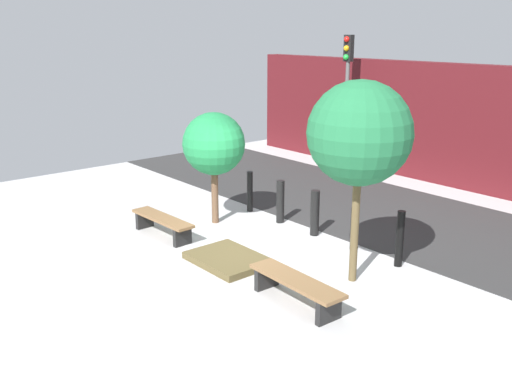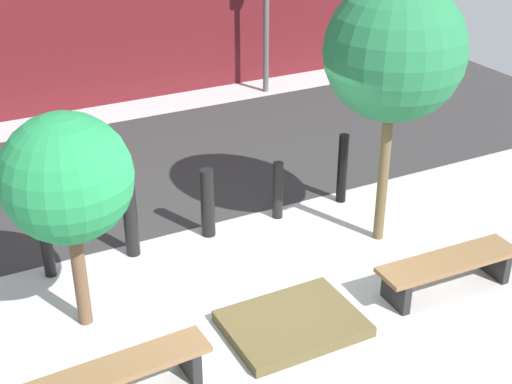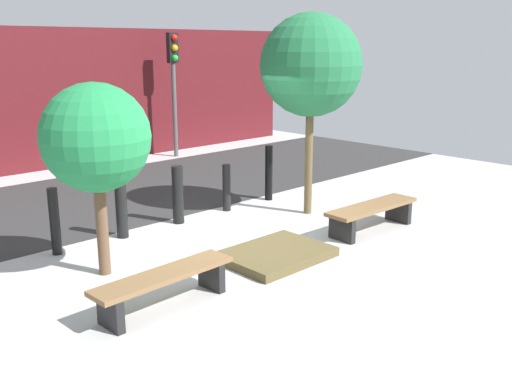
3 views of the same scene
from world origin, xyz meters
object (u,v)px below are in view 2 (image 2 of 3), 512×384
bench_right (448,267)px  planter_bed (293,323)px  bench_left (121,374)px  tree_behind_left_bench (67,179)px  tree_behind_right_bench (395,52)px  bollard_far_left (46,241)px  bollard_left (131,221)px  bollard_far_right (342,169)px  bollard_center (208,203)px  bollard_right (278,190)px

bench_right → planter_bed: bench_right is taller
bench_left → tree_behind_left_bench: bearing=87.8°
bench_left → planter_bed: 2.09m
bench_left → tree_behind_right_bench: 4.94m
tree_behind_left_bench → bollard_far_left: 1.77m
bollard_left → bollard_far_right: 3.30m
bollard_left → planter_bed: bearing=-65.0°
bench_right → tree_behind_right_bench: (0.00, 1.40, 2.32)m
bollard_far_left → bollard_left: same height
tree_behind_left_bench → bollard_far_right: tree_behind_left_bench is taller
planter_bed → bollard_center: bearing=90.0°
bench_right → tree_behind_left_bench: bearing=163.4°
bench_left → bollard_center: bollard_center is taller
bollard_center → tree_behind_right_bench: bearing=-29.2°
bollard_left → bollard_center: bollard_center is taller
bollard_far_right → bollard_center: bearing=180.0°
tree_behind_right_bench → bench_left: bearing=-161.2°
bench_right → planter_bed: 2.09m
tree_behind_left_bench → bollard_left: size_ratio=2.55×
tree_behind_right_bench → bollard_far_right: (0.14, 1.15, -2.10)m
tree_behind_left_bench → bollard_left: tree_behind_left_bench is taller
bollard_center → bollard_right: bollard_center is taller
bollard_far_left → tree_behind_left_bench: bearing=-83.1°
bench_right → tree_behind_right_bench: bearing=92.2°
bench_right → bollard_left: size_ratio=1.88×
bench_left → bench_right: bearing=-2.2°
planter_bed → tree_behind_left_bench: 2.97m
bench_left → planter_bed: size_ratio=1.21×
bollard_center → bollard_far_right: 2.20m
planter_bed → bollard_center: 2.39m
tree_behind_right_bench → bollard_right: size_ratio=4.06×
bench_left → tree_behind_left_bench: (0.00, 1.40, 1.52)m
bollard_far_left → bollard_center: (2.20, 0.00, 0.00)m
bench_left → tree_behind_right_bench: (4.12, 1.40, 2.33)m
bench_left → planter_bed: (2.06, 0.20, -0.25)m
bollard_far_right → bollard_far_left: bearing=180.0°
tree_behind_left_bench → tree_behind_right_bench: tree_behind_right_bench is taller
bench_right → bollard_right: 2.73m
tree_behind_left_bench → bollard_left: (0.96, 1.15, -1.34)m
bollard_right → tree_behind_right_bench: bearing=-50.1°
bench_right → bollard_left: (-3.16, 2.55, 0.18)m
tree_behind_left_bench → bollard_right: (3.16, 1.15, -1.40)m
bollard_far_left → bollard_far_right: 4.40m
tree_behind_right_bench → bollard_far_left: tree_behind_right_bench is taller
bench_right → tree_behind_right_bench: 2.71m
tree_behind_left_bench → bollard_far_right: size_ratio=2.35×
tree_behind_left_bench → bollard_far_right: (4.26, 1.15, -1.29)m
tree_behind_right_bench → bollard_center: tree_behind_right_bench is taller
bollard_left → bollard_center: size_ratio=1.00×
planter_bed → bollard_center: (0.00, 2.35, 0.44)m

